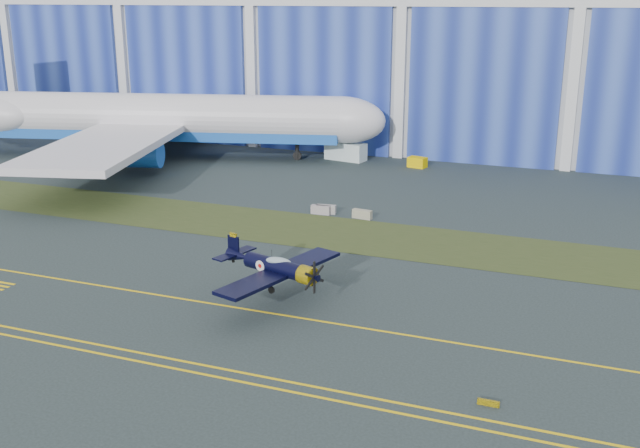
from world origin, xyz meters
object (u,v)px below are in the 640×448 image
at_px(warbird, 275,266).
at_px(jetliner, 153,66).
at_px(tug, 417,162).
at_px(shipping_container, 346,151).

xyz_separation_m(warbird, jetliner, (-36.52, 41.21, 9.48)).
height_order(warbird, tug, warbird).
height_order(warbird, shipping_container, warbird).
bearing_deg(warbird, jetliner, 147.99).
height_order(jetliner, tug, jetliner).
distance_m(warbird, tug, 47.47).
bearing_deg(warbird, tug, 108.01).
height_order(jetliner, shipping_container, jetliner).
bearing_deg(tug, jetliner, -156.66).
xyz_separation_m(jetliner, tug, (35.22, 6.20, -11.62)).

